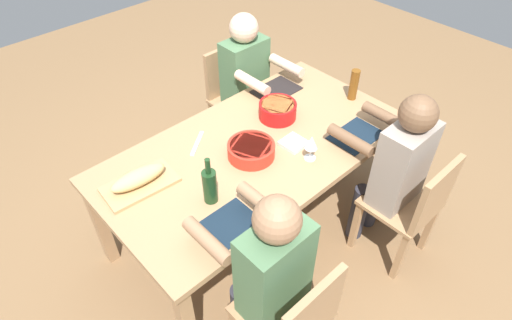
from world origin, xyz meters
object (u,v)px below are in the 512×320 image
(serving_bowl_fruit, at_px, (278,110))
(bread_loaf, at_px, (138,178))
(beer_bottle, at_px, (354,85))
(chair_near_left, at_px, (234,93))
(dining_table, at_px, (256,156))
(cutting_board, at_px, (140,185))
(napkin_stack, at_px, (294,143))
(diner_near_left, at_px, (248,79))
(wine_glass, at_px, (311,143))
(diner_far_right, at_px, (268,269))
(chair_far_right, at_px, (294,318))
(diner_far_left, at_px, (395,165))
(chair_far_left, at_px, (413,206))
(wine_bottle, at_px, (210,185))
(serving_bowl_pasta, at_px, (251,149))

(serving_bowl_fruit, distance_m, bread_loaf, 1.00)
(beer_bottle, bearing_deg, chair_near_left, -71.00)
(dining_table, distance_m, bread_loaf, 0.73)
(cutting_board, relative_size, napkin_stack, 2.86)
(dining_table, xyz_separation_m, beer_bottle, (-0.84, 0.08, 0.18))
(serving_bowl_fruit, bearing_deg, beer_bottle, 159.69)
(diner_near_left, height_order, wine_glass, diner_near_left)
(diner_far_right, height_order, beer_bottle, diner_far_right)
(chair_far_right, bearing_deg, napkin_stack, -135.70)
(chair_near_left, bearing_deg, wine_glass, 71.92)
(bread_loaf, bearing_deg, dining_table, 164.57)
(diner_far_left, bearing_deg, chair_near_left, -90.00)
(wine_glass, bearing_deg, diner_far_right, 27.38)
(diner_near_left, distance_m, chair_far_left, 1.50)
(diner_far_left, distance_m, serving_bowl_fruit, 0.81)
(wine_bottle, bearing_deg, cutting_board, -57.33)
(chair_far_right, relative_size, beer_bottle, 3.86)
(dining_table, xyz_separation_m, cutting_board, (0.69, -0.19, 0.08))
(chair_far_right, xyz_separation_m, wine_glass, (-0.69, -0.54, 0.37))
(chair_near_left, xyz_separation_m, wine_glass, (0.37, 1.13, 0.37))
(beer_bottle, distance_m, napkin_stack, 0.67)
(cutting_board, bearing_deg, diner_far_left, 145.45)
(diner_near_left, height_order, diner_far_right, same)
(chair_far_left, distance_m, wine_bottle, 1.26)
(napkin_stack, bearing_deg, chair_near_left, -109.61)
(wine_glass, bearing_deg, serving_bowl_pasta, -47.06)
(cutting_board, bearing_deg, serving_bowl_pasta, 159.45)
(bread_loaf, height_order, wine_glass, wine_glass)
(diner_far_right, distance_m, napkin_stack, 0.87)
(diner_far_left, bearing_deg, diner_near_left, -90.00)
(dining_table, distance_m, chair_far_right, 1.00)
(cutting_board, distance_m, napkin_stack, 0.94)
(wine_bottle, relative_size, napkin_stack, 2.07)
(chair_near_left, distance_m, wine_glass, 1.24)
(chair_far_left, bearing_deg, cutting_board, -39.99)
(cutting_board, bearing_deg, dining_table, 164.57)
(dining_table, bearing_deg, napkin_stack, 141.59)
(beer_bottle, bearing_deg, dining_table, -5.11)
(chair_far_right, xyz_separation_m, serving_bowl_fruit, (-0.84, -0.96, 0.32))
(napkin_stack, bearing_deg, diner_near_left, -113.69)
(diner_near_left, bearing_deg, cutting_board, 20.56)
(wine_bottle, relative_size, beer_bottle, 1.32)
(chair_far_left, relative_size, cutting_board, 2.12)
(wine_bottle, distance_m, beer_bottle, 1.32)
(chair_near_left, distance_m, diner_far_left, 1.50)
(serving_bowl_fruit, bearing_deg, napkin_stack, 64.43)
(dining_table, xyz_separation_m, chair_far_right, (0.53, 0.83, -0.18))
(diner_far_right, distance_m, diner_far_left, 1.06)
(chair_near_left, bearing_deg, bread_loaf, 27.71)
(diner_near_left, bearing_deg, diner_far_right, 50.92)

